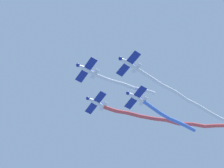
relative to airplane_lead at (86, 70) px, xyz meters
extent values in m
ellipsoid|color=silver|center=(0.12, 0.01, -0.01)|extent=(4.73, 1.18, 0.96)
sphere|color=navy|center=(-2.12, -0.10, -0.01)|extent=(0.85, 0.85, 0.81)
ellipsoid|color=#1E2847|center=(-0.47, -0.02, 0.35)|extent=(1.20, 0.69, 0.51)
cube|color=navy|center=(-0.04, 0.00, -0.14)|extent=(1.92, 6.88, 0.13)
cube|color=silver|center=(2.08, 0.10, 0.07)|extent=(1.02, 2.70, 0.11)
cube|color=navy|center=(1.99, 0.09, 0.57)|extent=(1.07, 0.18, 1.32)
cylinder|color=white|center=(3.53, 0.04, -0.05)|extent=(2.21, 0.90, 0.78)
cylinder|color=white|center=(5.59, -0.05, 0.16)|extent=(2.12, 0.79, 1.14)
cylinder|color=white|center=(7.81, -0.28, 0.41)|extent=(2.64, 1.19, 0.88)
cylinder|color=white|center=(10.22, -0.59, 0.50)|extent=(2.44, 0.93, 0.82)
cylinder|color=white|center=(12.49, -0.99, 0.58)|extent=(2.42, 1.34, 0.87)
cylinder|color=white|center=(14.82, -1.52, 0.63)|extent=(2.61, 1.20, 0.78)
sphere|color=white|center=(2.46, 0.12, -0.07)|extent=(0.76, 0.76, 0.76)
sphere|color=white|center=(4.60, -0.03, -0.04)|extent=(0.76, 0.76, 0.76)
sphere|color=white|center=(6.57, -0.06, 0.35)|extent=(0.76, 0.76, 0.76)
sphere|color=white|center=(9.04, -0.51, 0.47)|extent=(0.76, 0.76, 0.76)
sphere|color=white|center=(11.40, -0.68, 0.53)|extent=(0.76, 0.76, 0.76)
sphere|color=white|center=(13.58, -1.29, 0.64)|extent=(0.76, 0.76, 0.76)
sphere|color=white|center=(16.05, -1.75, 0.62)|extent=(0.76, 0.76, 0.76)
ellipsoid|color=silver|center=(6.96, -6.05, -0.41)|extent=(4.75, 1.37, 0.96)
sphere|color=navy|center=(4.73, -6.25, -0.41)|extent=(0.88, 0.88, 0.81)
ellipsoid|color=#1E2847|center=(6.37, -6.10, -0.05)|extent=(1.22, 0.74, 0.51)
cube|color=navy|center=(6.80, -6.06, -0.54)|extent=(2.20, 6.93, 0.13)
cube|color=silver|center=(8.92, -5.87, -0.33)|extent=(1.13, 2.73, 0.11)
cube|color=navy|center=(8.82, -5.88, 0.17)|extent=(1.07, 0.22, 1.32)
cylinder|color=white|center=(10.89, -5.72, -0.58)|extent=(3.30, 0.97, 0.96)
cylinder|color=white|center=(14.12, -5.43, -0.78)|extent=(3.37, 1.06, 0.91)
cylinder|color=white|center=(17.43, -5.27, -0.90)|extent=(3.39, 0.74, 0.79)
cylinder|color=white|center=(20.86, -5.07, -1.06)|extent=(3.62, 1.14, 0.98)
cylinder|color=white|center=(24.19, -4.76, -0.98)|extent=(3.32, 0.94, 1.12)
cylinder|color=white|center=(27.35, -4.56, -0.90)|extent=(3.21, 0.90, 0.94)
cylinder|color=white|center=(30.60, -4.44, -1.09)|extent=(3.43, 0.81, 0.91)
sphere|color=white|center=(9.29, -5.84, -0.47)|extent=(0.73, 0.73, 0.73)
sphere|color=white|center=(12.49, -5.60, -0.69)|extent=(0.73, 0.73, 0.73)
sphere|color=white|center=(15.74, -5.26, -0.87)|extent=(0.73, 0.73, 0.73)
sphere|color=white|center=(19.12, -5.28, -0.93)|extent=(0.73, 0.73, 0.73)
sphere|color=white|center=(22.60, -4.87, -1.18)|extent=(0.73, 0.73, 0.73)
sphere|color=white|center=(25.79, -4.65, -0.79)|extent=(0.73, 0.73, 0.73)
sphere|color=white|center=(28.91, -4.48, -1.00)|extent=(0.73, 0.73, 0.73)
sphere|color=white|center=(32.29, -4.40, -1.18)|extent=(0.73, 0.73, 0.73)
ellipsoid|color=silver|center=(6.17, 6.85, 0.29)|extent=(4.73, 1.19, 0.96)
sphere|color=navy|center=(3.94, 6.74, 0.29)|extent=(0.85, 0.85, 0.81)
ellipsoid|color=#1E2847|center=(5.59, 6.82, 0.65)|extent=(1.20, 0.70, 0.51)
cube|color=navy|center=(6.01, 6.84, 0.16)|extent=(1.93, 6.89, 0.13)
cube|color=silver|center=(8.14, 6.94, 0.37)|extent=(1.02, 2.70, 0.11)
cube|color=navy|center=(8.04, 6.94, 0.87)|extent=(1.07, 0.18, 1.32)
cylinder|color=#DB4C4C|center=(9.93, 6.86, 0.35)|extent=(2.96, 1.06, 1.11)
cylinder|color=#DB4C4C|center=(12.74, 6.51, 0.73)|extent=(3.10, 1.37, 1.39)
cylinder|color=#DB4C4C|center=(15.74, 5.92, 1.01)|extent=(3.40, 1.51, 0.92)
cylinder|color=#DB4C4C|center=(18.93, 5.16, 1.13)|extent=(3.44, 1.68, 1.07)
cylinder|color=#DB4C4C|center=(21.87, 4.18, 1.20)|extent=(3.07, 1.93, 0.91)
cylinder|color=#DB4C4C|center=(24.87, 3.29, 1.16)|extent=(3.46, 1.51, 0.91)
cylinder|color=#DB4C4C|center=(27.87, 2.27, 1.18)|extent=(3.15, 2.15, 0.96)
cylinder|color=#DB4C4C|center=(30.75, 1.11, 1.26)|extent=(3.31, 1.76, 0.94)
cylinder|color=#DB4C4C|center=(33.57, 0.02, 1.55)|extent=(3.12, 2.04, 1.43)
cylinder|color=#DB4C4C|center=(36.32, -1.25, 2.04)|extent=(3.40, 2.08, 1.39)
sphere|color=#DB4C4C|center=(8.51, 6.96, 0.23)|extent=(0.87, 0.87, 0.87)
sphere|color=#DB4C4C|center=(11.34, 6.76, 0.47)|extent=(0.87, 0.87, 0.87)
sphere|color=#DB4C4C|center=(14.13, 6.25, 0.98)|extent=(0.87, 0.87, 0.87)
sphere|color=#DB4C4C|center=(17.34, 5.59, 1.03)|extent=(0.87, 0.87, 0.87)
sphere|color=#DB4C4C|center=(20.51, 4.74, 1.22)|extent=(0.87, 0.87, 0.87)
sphere|color=#DB4C4C|center=(23.23, 3.61, 1.18)|extent=(0.87, 0.87, 0.87)
sphere|color=#DB4C4C|center=(26.50, 2.96, 1.14)|extent=(0.87, 0.87, 0.87)
sphere|color=#DB4C4C|center=(29.23, 1.58, 1.22)|extent=(0.87, 0.87, 0.87)
sphere|color=#DB4C4C|center=(32.27, 0.65, 1.29)|extent=(0.87, 0.87, 0.87)
sphere|color=#DB4C4C|center=(34.86, -0.61, 1.80)|extent=(0.87, 0.87, 0.87)
ellipsoid|color=silver|center=(13.01, 0.79, -0.21)|extent=(4.72, 1.15, 0.96)
sphere|color=navy|center=(10.78, 0.70, -0.21)|extent=(0.85, 0.85, 0.81)
ellipsoid|color=#1E2847|center=(12.43, 0.77, 0.15)|extent=(1.20, 0.69, 0.51)
cube|color=navy|center=(12.85, 0.79, -0.34)|extent=(1.88, 6.88, 0.13)
cube|color=silver|center=(14.98, 0.87, -0.13)|extent=(1.00, 2.70, 0.11)
cube|color=navy|center=(14.88, 0.87, 0.37)|extent=(1.07, 0.17, 1.32)
cylinder|color=#4C75DB|center=(16.45, 1.06, -0.33)|extent=(2.36, 1.16, 0.96)
cylinder|color=#4C75DB|center=(18.73, 1.43, -0.39)|extent=(2.51, 1.23, 0.83)
cylinder|color=#4C75DB|center=(21.22, 1.72, -0.47)|extent=(2.72, 0.97, 0.99)
cylinder|color=#4C75DB|center=(23.73, 1.70, -0.61)|extent=(2.49, 1.01, 0.94)
cylinder|color=#4C75DB|center=(26.02, 1.64, -0.60)|extent=(2.26, 0.89, 0.94)
cylinder|color=#4C75DB|center=(28.36, 1.75, -0.51)|extent=(2.57, 0.98, 0.90)
sphere|color=#4C75DB|center=(15.35, 0.89, -0.27)|extent=(0.83, 0.83, 0.83)
sphere|color=#4C75DB|center=(17.54, 1.23, -0.39)|extent=(0.83, 0.83, 0.83)
sphere|color=#4C75DB|center=(19.91, 1.64, -0.39)|extent=(0.83, 0.83, 0.83)
sphere|color=#4C75DB|center=(22.54, 1.79, -0.55)|extent=(0.83, 0.83, 0.83)
sphere|color=#4C75DB|center=(24.92, 1.61, -0.66)|extent=(0.83, 0.83, 0.83)
sphere|color=#4C75DB|center=(27.12, 1.67, -0.55)|extent=(0.83, 0.83, 0.83)
sphere|color=#4C75DB|center=(29.61, 1.83, -0.48)|extent=(0.83, 0.83, 0.83)
camera|label=1|loc=(-20.52, -46.24, -79.25)|focal=70.39mm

